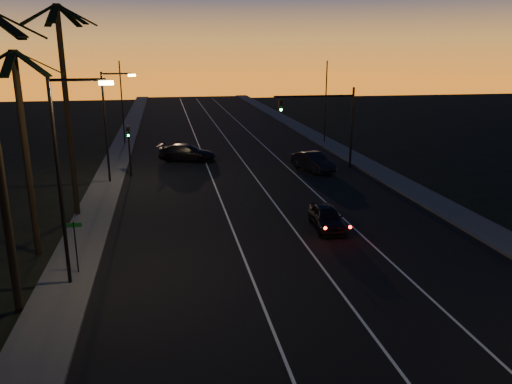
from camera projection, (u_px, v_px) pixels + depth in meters
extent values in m
cube|color=black|center=(268.00, 205.00, 33.36)|extent=(20.00, 170.00, 0.01)
cube|color=#383735|center=(94.00, 214.00, 31.39)|extent=(2.40, 170.00, 0.16)
cube|color=#383735|center=(423.00, 196.00, 35.28)|extent=(2.40, 170.00, 0.16)
cube|color=silver|center=(224.00, 208.00, 32.83)|extent=(0.12, 160.00, 0.01)
cube|color=silver|center=(276.00, 205.00, 33.44)|extent=(0.12, 160.00, 0.01)
cube|color=silver|center=(326.00, 202.00, 34.05)|extent=(0.12, 160.00, 0.01)
cylinder|color=black|center=(0.00, 170.00, 18.25)|extent=(0.32, 0.32, 11.50)
cube|color=black|center=(13.00, 21.00, 17.27)|extent=(2.18, 0.92, 1.18)
cube|color=black|center=(1.00, 22.00, 17.83)|extent=(1.25, 2.12, 1.18)
cylinder|color=black|center=(27.00, 158.00, 24.03)|extent=(0.32, 0.32, 10.00)
cube|color=black|center=(40.00, 63.00, 23.25)|extent=(2.18, 0.92, 1.18)
cube|color=black|center=(30.00, 62.00, 23.82)|extent=(1.25, 2.12, 1.18)
cube|color=black|center=(9.00, 62.00, 23.63)|extent=(1.34, 2.09, 1.18)
cube|color=black|center=(8.00, 63.00, 21.83)|extent=(0.45, 2.16, 1.18)
cube|color=black|center=(31.00, 63.00, 22.37)|extent=(1.95, 1.61, 1.18)
cylinder|color=black|center=(68.00, 116.00, 29.55)|extent=(0.32, 0.32, 12.50)
cube|color=black|center=(77.00, 15.00, 28.43)|extent=(2.18, 0.92, 1.18)
cube|color=black|center=(69.00, 16.00, 28.99)|extent=(1.25, 2.12, 1.18)
cube|color=black|center=(52.00, 16.00, 28.81)|extent=(1.34, 2.09, 1.18)
cube|color=black|center=(39.00, 15.00, 28.02)|extent=(2.18, 0.82, 1.18)
cube|color=black|center=(39.00, 13.00, 27.21)|extent=(1.90, 1.69, 1.18)
cube|color=black|center=(54.00, 13.00, 27.00)|extent=(0.45, 2.16, 1.18)
cube|color=black|center=(71.00, 14.00, 27.54)|extent=(1.95, 1.61, 1.18)
cylinder|color=black|center=(60.00, 187.00, 20.76)|extent=(0.16, 0.16, 9.00)
cylinder|color=black|center=(77.00, 80.00, 19.77)|extent=(2.20, 0.12, 0.12)
cube|color=#FFD466|center=(106.00, 83.00, 20.00)|extent=(0.55, 0.26, 0.16)
cylinder|color=black|center=(106.00, 129.00, 37.87)|extent=(0.16, 0.16, 8.50)
cylinder|color=black|center=(117.00, 74.00, 36.95)|extent=(2.20, 0.12, 0.12)
cube|color=#FFD466|center=(132.00, 75.00, 37.17)|extent=(0.55, 0.26, 0.16)
cylinder|color=black|center=(76.00, 249.00, 22.61)|extent=(0.06, 0.06, 2.60)
cube|color=#0E5417|center=(74.00, 225.00, 22.30)|extent=(0.70, 0.03, 0.20)
cylinder|color=black|center=(352.00, 128.00, 43.52)|extent=(0.20, 0.20, 7.00)
cylinder|color=black|center=(314.00, 96.00, 42.16)|extent=(7.00, 0.16, 0.16)
cube|color=black|center=(281.00, 106.00, 41.86)|extent=(0.32, 0.28, 1.00)
sphere|color=black|center=(281.00, 102.00, 41.61)|extent=(0.20, 0.20, 0.20)
sphere|color=black|center=(281.00, 106.00, 41.70)|extent=(0.20, 0.20, 0.20)
sphere|color=#14FF59|center=(281.00, 110.00, 41.78)|extent=(0.20, 0.20, 0.20)
cylinder|color=black|center=(130.00, 151.00, 40.61)|extent=(0.14, 0.14, 4.20)
cube|color=black|center=(128.00, 132.00, 40.17)|extent=(0.28, 0.25, 0.90)
sphere|color=black|center=(128.00, 129.00, 39.95)|extent=(0.18, 0.18, 0.18)
sphere|color=black|center=(128.00, 132.00, 40.03)|extent=(0.18, 0.18, 0.18)
sphere|color=#14FF59|center=(128.00, 135.00, 40.11)|extent=(0.18, 0.18, 0.18)
cylinder|color=black|center=(122.00, 104.00, 53.89)|extent=(0.14, 0.14, 9.00)
cylinder|color=black|center=(326.00, 103.00, 54.87)|extent=(0.14, 0.14, 9.00)
imported|color=black|center=(327.00, 217.00, 28.84)|extent=(1.88, 4.08, 1.35)
sphere|color=#FF0F05|center=(325.00, 228.00, 26.44)|extent=(0.18, 0.18, 0.18)
sphere|color=#FF0F05|center=(350.00, 227.00, 26.59)|extent=(0.18, 0.18, 0.18)
imported|color=black|center=(313.00, 162.00, 42.84)|extent=(2.99, 5.06, 1.58)
imported|color=black|center=(187.00, 153.00, 46.78)|extent=(5.78, 3.73, 1.56)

